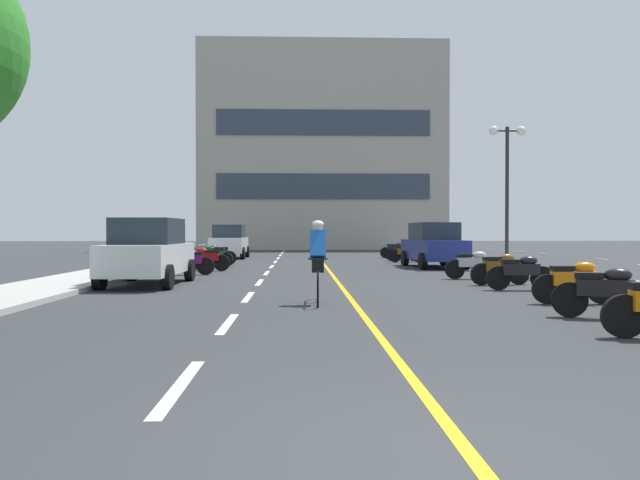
% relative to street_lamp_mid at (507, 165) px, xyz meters
% --- Properties ---
extents(ground_plane, '(140.00, 140.00, 0.00)m').
position_rel_street_lamp_mid_xyz_m(ground_plane, '(-7.34, 0.56, -4.10)').
color(ground_plane, '#2D3033').
extents(curb_left, '(2.40, 72.00, 0.12)m').
position_rel_street_lamp_mid_xyz_m(curb_left, '(-14.54, 3.56, -4.04)').
color(curb_left, '#A8A8A3').
rests_on(curb_left, ground).
extents(curb_right, '(2.40, 72.00, 0.12)m').
position_rel_street_lamp_mid_xyz_m(curb_right, '(-0.14, 3.56, -4.04)').
color(curb_right, '#A8A8A3').
rests_on(curb_right, ground).
extents(lane_dash_0, '(0.14, 2.20, 0.01)m').
position_rel_street_lamp_mid_xyz_m(lane_dash_0, '(-9.34, -18.44, -4.10)').
color(lane_dash_0, silver).
rests_on(lane_dash_0, ground).
extents(lane_dash_1, '(0.14, 2.20, 0.01)m').
position_rel_street_lamp_mid_xyz_m(lane_dash_1, '(-9.34, -14.44, -4.10)').
color(lane_dash_1, silver).
rests_on(lane_dash_1, ground).
extents(lane_dash_2, '(0.14, 2.20, 0.01)m').
position_rel_street_lamp_mid_xyz_m(lane_dash_2, '(-9.34, -10.44, -4.10)').
color(lane_dash_2, silver).
rests_on(lane_dash_2, ground).
extents(lane_dash_3, '(0.14, 2.20, 0.01)m').
position_rel_street_lamp_mid_xyz_m(lane_dash_3, '(-9.34, -6.44, -4.10)').
color(lane_dash_3, silver).
rests_on(lane_dash_3, ground).
extents(lane_dash_4, '(0.14, 2.20, 0.01)m').
position_rel_street_lamp_mid_xyz_m(lane_dash_4, '(-9.34, -2.44, -4.10)').
color(lane_dash_4, silver).
rests_on(lane_dash_4, ground).
extents(lane_dash_5, '(0.14, 2.20, 0.01)m').
position_rel_street_lamp_mid_xyz_m(lane_dash_5, '(-9.34, 1.56, -4.10)').
color(lane_dash_5, silver).
rests_on(lane_dash_5, ground).
extents(lane_dash_6, '(0.14, 2.20, 0.01)m').
position_rel_street_lamp_mid_xyz_m(lane_dash_6, '(-9.34, 5.56, -4.10)').
color(lane_dash_6, silver).
rests_on(lane_dash_6, ground).
extents(lane_dash_7, '(0.14, 2.20, 0.01)m').
position_rel_street_lamp_mid_xyz_m(lane_dash_7, '(-9.34, 9.56, -4.10)').
color(lane_dash_7, silver).
rests_on(lane_dash_7, ground).
extents(lane_dash_8, '(0.14, 2.20, 0.01)m').
position_rel_street_lamp_mid_xyz_m(lane_dash_8, '(-9.34, 13.56, -4.10)').
color(lane_dash_8, silver).
rests_on(lane_dash_8, ground).
extents(lane_dash_9, '(0.14, 2.20, 0.01)m').
position_rel_street_lamp_mid_xyz_m(lane_dash_9, '(-9.34, 17.56, -4.10)').
color(lane_dash_9, silver).
rests_on(lane_dash_9, ground).
extents(lane_dash_10, '(0.14, 2.20, 0.01)m').
position_rel_street_lamp_mid_xyz_m(lane_dash_10, '(-9.34, 21.56, -4.10)').
color(lane_dash_10, silver).
rests_on(lane_dash_10, ground).
extents(lane_dash_11, '(0.14, 2.20, 0.01)m').
position_rel_street_lamp_mid_xyz_m(lane_dash_11, '(-9.34, 25.56, -4.10)').
color(lane_dash_11, silver).
rests_on(lane_dash_11, ground).
extents(centre_line_yellow, '(0.12, 66.00, 0.01)m').
position_rel_street_lamp_mid_xyz_m(centre_line_yellow, '(-7.09, 3.56, -4.10)').
color(centre_line_yellow, gold).
rests_on(centre_line_yellow, ground).
extents(office_building, '(19.92, 9.44, 16.65)m').
position_rel_street_lamp_mid_xyz_m(office_building, '(-6.28, 29.22, 4.23)').
color(office_building, '#9E998E').
rests_on(office_building, ground).
extents(street_lamp_mid, '(1.46, 0.36, 5.49)m').
position_rel_street_lamp_mid_xyz_m(street_lamp_mid, '(0.00, 0.00, 0.00)').
color(street_lamp_mid, black).
rests_on(street_lamp_mid, curb_right).
extents(parked_car_near, '(2.00, 4.24, 1.82)m').
position_rel_street_lamp_mid_xyz_m(parked_car_near, '(-12.32, -7.22, -3.18)').
color(parked_car_near, black).
rests_on(parked_car_near, ground).
extents(parked_car_mid, '(2.17, 4.32, 1.82)m').
position_rel_street_lamp_mid_xyz_m(parked_car_mid, '(-2.74, 0.77, -3.18)').
color(parked_car_mid, black).
rests_on(parked_car_mid, ground).
extents(parked_car_far, '(1.93, 4.21, 1.82)m').
position_rel_street_lamp_mid_xyz_m(parked_car_far, '(-11.99, 9.67, -3.18)').
color(parked_car_far, black).
rests_on(parked_car_far, ground).
extents(motorcycle_2, '(1.64, 0.80, 0.92)m').
position_rel_street_lamp_mid_xyz_m(motorcycle_2, '(-3.07, -14.09, -3.63)').
color(motorcycle_2, black).
rests_on(motorcycle_2, ground).
extents(motorcycle_3, '(1.70, 0.60, 0.92)m').
position_rel_street_lamp_mid_xyz_m(motorcycle_3, '(-2.66, -12.02, -3.63)').
color(motorcycle_3, black).
rests_on(motorcycle_3, ground).
extents(motorcycle_4, '(1.70, 0.60, 0.92)m').
position_rel_street_lamp_mid_xyz_m(motorcycle_4, '(-2.70, -9.08, -3.63)').
color(motorcycle_4, black).
rests_on(motorcycle_4, ground).
extents(motorcycle_5, '(1.70, 0.60, 0.92)m').
position_rel_street_lamp_mid_xyz_m(motorcycle_5, '(-2.71, -7.54, -3.63)').
color(motorcycle_5, black).
rests_on(motorcycle_5, ground).
extents(motorcycle_6, '(1.70, 0.60, 0.92)m').
position_rel_street_lamp_mid_xyz_m(motorcycle_6, '(-2.88, -5.46, -3.63)').
color(motorcycle_6, black).
rests_on(motorcycle_6, ground).
extents(motorcycle_7, '(1.70, 0.60, 0.92)m').
position_rel_street_lamp_mid_xyz_m(motorcycle_7, '(-11.91, -3.31, -3.63)').
color(motorcycle_7, black).
rests_on(motorcycle_7, ground).
extents(motorcycle_8, '(1.70, 0.60, 0.92)m').
position_rel_street_lamp_mid_xyz_m(motorcycle_8, '(-11.62, -1.27, -3.63)').
color(motorcycle_8, black).
rests_on(motorcycle_8, ground).
extents(motorcycle_9, '(1.66, 0.72, 0.92)m').
position_rel_street_lamp_mid_xyz_m(motorcycle_9, '(-11.75, 1.57, -3.63)').
color(motorcycle_9, black).
rests_on(motorcycle_9, ground).
extents(motorcycle_10, '(1.68, 0.67, 0.92)m').
position_rel_street_lamp_mid_xyz_m(motorcycle_10, '(-11.81, 3.11, -3.63)').
color(motorcycle_10, black).
rests_on(motorcycle_10, ground).
extents(motorcycle_11, '(1.70, 0.60, 0.92)m').
position_rel_street_lamp_mid_xyz_m(motorcycle_11, '(-3.10, 4.98, -3.63)').
color(motorcycle_11, black).
rests_on(motorcycle_11, ground).
extents(motorcycle_12, '(1.69, 0.61, 0.92)m').
position_rel_street_lamp_mid_xyz_m(motorcycle_12, '(-3.06, 6.38, -3.63)').
color(motorcycle_12, black).
rests_on(motorcycle_12, ground).
extents(motorcycle_13, '(1.69, 0.63, 0.92)m').
position_rel_street_lamp_mid_xyz_m(motorcycle_13, '(-2.93, 9.43, -3.63)').
color(motorcycle_13, black).
rests_on(motorcycle_13, ground).
extents(cyclist_rider, '(0.42, 1.77, 1.71)m').
position_rel_street_lamp_mid_xyz_m(cyclist_rider, '(-7.83, -11.78, -3.21)').
color(cyclist_rider, black).
rests_on(cyclist_rider, ground).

